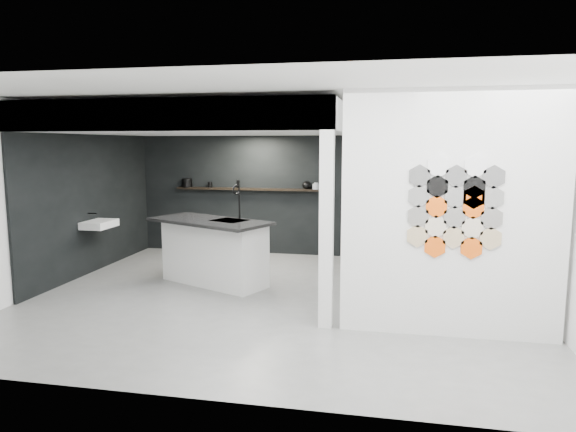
% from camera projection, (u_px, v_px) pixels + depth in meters
% --- Properties ---
extents(floor, '(7.00, 6.00, 0.01)m').
position_uv_depth(floor, '(277.00, 298.00, 7.34)').
color(floor, slate).
extents(partition_panel, '(2.45, 0.15, 2.80)m').
position_uv_depth(partition_panel, '(451.00, 215.00, 5.75)').
color(partition_panel, silver).
rests_on(partition_panel, floor).
extents(bay_clad_back, '(4.40, 0.04, 2.35)m').
position_uv_depth(bay_clad_back, '(246.00, 195.00, 10.31)').
color(bay_clad_back, black).
rests_on(bay_clad_back, floor).
extents(bay_clad_left, '(0.04, 4.00, 2.35)m').
position_uv_depth(bay_clad_left, '(93.00, 203.00, 8.82)').
color(bay_clad_left, black).
rests_on(bay_clad_left, floor).
extents(bulkhead, '(4.40, 4.00, 0.40)m').
position_uv_depth(bulkhead, '(211.00, 121.00, 8.21)').
color(bulkhead, silver).
rests_on(bulkhead, corner_column).
extents(corner_column, '(0.16, 0.16, 2.35)m').
position_uv_depth(corner_column, '(326.00, 231.00, 6.05)').
color(corner_column, silver).
rests_on(corner_column, floor).
extents(fascia_beam, '(4.40, 0.16, 0.40)m').
position_uv_depth(fascia_beam, '(158.00, 115.00, 6.34)').
color(fascia_beam, silver).
rests_on(fascia_beam, corner_column).
extents(wall_basin, '(0.40, 0.60, 0.12)m').
position_uv_depth(wall_basin, '(99.00, 224.00, 8.63)').
color(wall_basin, silver).
rests_on(wall_basin, bay_clad_left).
extents(display_shelf, '(3.00, 0.15, 0.04)m').
position_uv_depth(display_shelf, '(249.00, 189.00, 10.18)').
color(display_shelf, black).
rests_on(display_shelf, bay_clad_back).
extents(kitchen_island, '(2.13, 1.59, 1.57)m').
position_uv_depth(kitchen_island, '(214.00, 251.00, 8.04)').
color(kitchen_island, silver).
rests_on(kitchen_island, floor).
extents(stockpot, '(0.23, 0.23, 0.17)m').
position_uv_depth(stockpot, '(187.00, 183.00, 10.41)').
color(stockpot, black).
rests_on(stockpot, display_shelf).
extents(kettle, '(0.18, 0.18, 0.15)m').
position_uv_depth(kettle, '(307.00, 185.00, 9.94)').
color(kettle, black).
rests_on(kettle, display_shelf).
extents(glass_bowl, '(0.18, 0.18, 0.11)m').
position_uv_depth(glass_bowl, '(316.00, 186.00, 9.91)').
color(glass_bowl, gray).
rests_on(glass_bowl, display_shelf).
extents(glass_vase, '(0.11, 0.11, 0.13)m').
position_uv_depth(glass_vase, '(316.00, 186.00, 9.90)').
color(glass_vase, gray).
rests_on(glass_vase, display_shelf).
extents(bottle_dark, '(0.07, 0.07, 0.16)m').
position_uv_depth(bottle_dark, '(238.00, 184.00, 10.20)').
color(bottle_dark, black).
rests_on(bottle_dark, display_shelf).
extents(utensil_cup, '(0.11, 0.11, 0.11)m').
position_uv_depth(utensil_cup, '(210.00, 185.00, 10.32)').
color(utensil_cup, black).
rests_on(utensil_cup, display_shelf).
extents(hex_tile_cluster, '(1.04, 0.02, 1.16)m').
position_uv_depth(hex_tile_cluster, '(456.00, 207.00, 5.64)').
color(hex_tile_cluster, tan).
rests_on(hex_tile_cluster, partition_panel).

